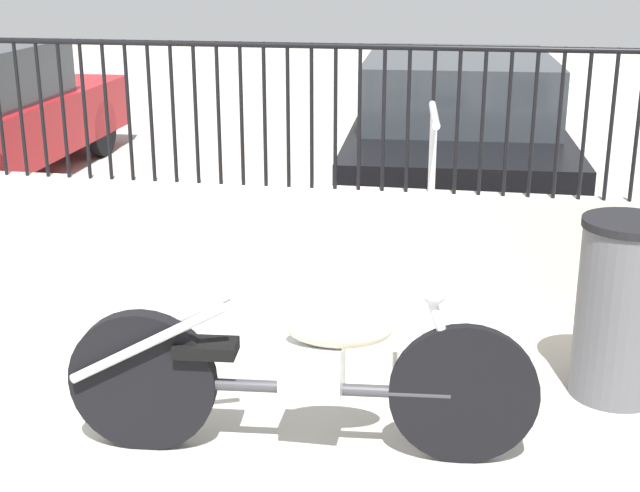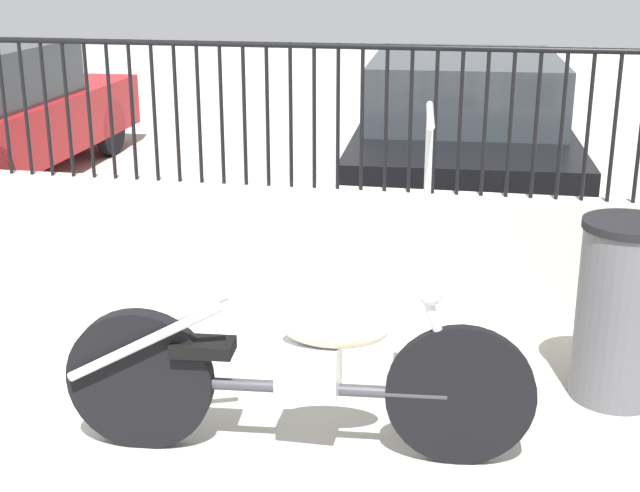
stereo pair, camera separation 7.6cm
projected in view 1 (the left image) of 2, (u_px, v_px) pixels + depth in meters
low_wall at (85, 233)px, 6.05m from camera, size 10.49×0.18×0.77m
fence_railing at (72, 92)px, 5.75m from camera, size 10.49×0.04×0.91m
motorcycle_dark_grey at (282, 369)px, 3.99m from camera, size 2.13×0.52×1.60m
trash_bin at (621, 309)px, 4.53m from camera, size 0.47×0.47×0.95m
car_black at (456, 127)px, 8.24m from camera, size 1.99×4.64×1.34m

